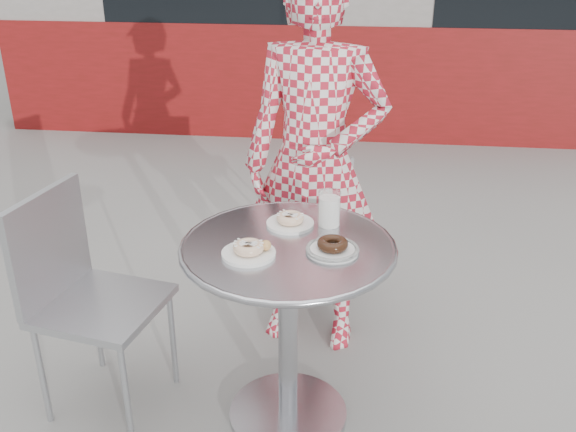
# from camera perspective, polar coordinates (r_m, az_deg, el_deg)

# --- Properties ---
(ground) EXTENTS (60.00, 60.00, 0.00)m
(ground) POSITION_cam_1_polar(r_m,az_deg,el_deg) (2.67, -0.55, -17.73)
(ground) COLOR gray
(ground) RESTS_ON ground
(bistro_table) EXTENTS (0.77, 0.77, 0.78)m
(bistro_table) POSITION_cam_1_polar(r_m,az_deg,el_deg) (2.33, 0.00, -6.66)
(bistro_table) COLOR #BBBBC0
(bistro_table) RESTS_ON ground
(chair_far) EXTENTS (0.46, 0.46, 0.79)m
(chair_far) POSITION_cam_1_polar(r_m,az_deg,el_deg) (3.38, 1.73, -2.74)
(chair_far) COLOR #A6A9AE
(chair_far) RESTS_ON ground
(chair_left) EXTENTS (0.51, 0.51, 0.90)m
(chair_left) POSITION_cam_1_polar(r_m,az_deg,el_deg) (2.69, -15.93, -10.88)
(chair_left) COLOR #A6A9AE
(chair_left) RESTS_ON ground
(seated_person) EXTENTS (0.67, 0.49, 1.70)m
(seated_person) POSITION_cam_1_polar(r_m,az_deg,el_deg) (2.75, 2.42, 4.51)
(seated_person) COLOR #AD1A2B
(seated_person) RESTS_ON ground
(plate_far) EXTENTS (0.18, 0.18, 0.05)m
(plate_far) POSITION_cam_1_polar(r_m,az_deg,el_deg) (2.37, 0.19, -0.42)
(plate_far) COLOR white
(plate_far) RESTS_ON bistro_table
(plate_near) EXTENTS (0.18, 0.18, 0.05)m
(plate_near) POSITION_cam_1_polar(r_m,az_deg,el_deg) (2.17, -3.44, -3.03)
(plate_near) COLOR white
(plate_near) RESTS_ON bistro_table
(plate_checker) EXTENTS (0.18, 0.18, 0.05)m
(plate_checker) POSITION_cam_1_polar(r_m,az_deg,el_deg) (2.19, 3.97, -2.83)
(plate_checker) COLOR white
(plate_checker) RESTS_ON bistro_table
(milk_cup) EXTENTS (0.08, 0.08, 0.13)m
(milk_cup) POSITION_cam_1_polar(r_m,az_deg,el_deg) (2.36, 3.68, 0.56)
(milk_cup) COLOR white
(milk_cup) RESTS_ON bistro_table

